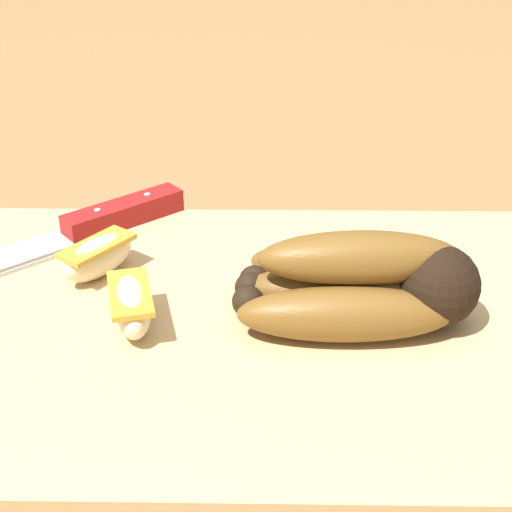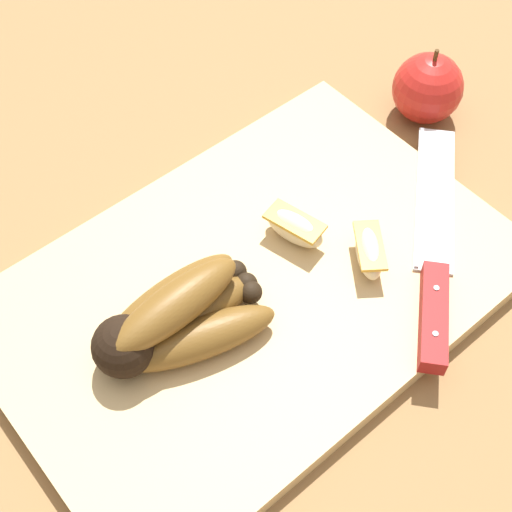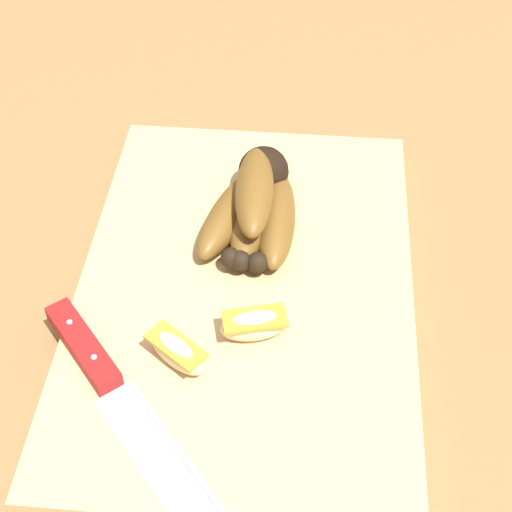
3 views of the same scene
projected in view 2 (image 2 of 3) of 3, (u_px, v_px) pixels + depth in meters
The scene contains 7 objects.
ground_plane at pixel (273, 288), 0.66m from camera, with size 6.00×6.00×0.00m, color olive.
cutting_board at pixel (254, 288), 0.65m from camera, with size 0.46×0.31×0.02m, color tan.
banana_bunch at pixel (175, 319), 0.59m from camera, with size 0.15×0.10×0.06m.
chefs_knife at pixel (434, 271), 0.64m from camera, with size 0.23×0.20×0.02m.
apple_wedge_near at pixel (369, 251), 0.64m from camera, with size 0.05×0.06×0.03m.
apple_wedge_middle at pixel (294, 227), 0.66m from camera, with size 0.04×0.06×0.03m.
whole_apple at pixel (428, 88), 0.76m from camera, with size 0.07×0.07×0.09m.
Camera 2 is at (0.24, 0.27, 0.55)m, focal length 50.81 mm.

